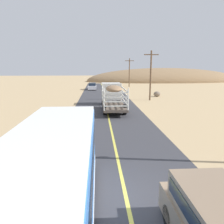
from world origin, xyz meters
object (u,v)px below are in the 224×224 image
(livestock_truck, at_px, (112,93))
(power_pole_mid, at_px, (151,74))
(boulder_near_shoulder, at_px, (157,94))
(car_far, at_px, (92,87))
(power_pole_far, at_px, (129,72))
(bus, at_px, (47,191))

(livestock_truck, relative_size, power_pole_mid, 1.31)
(power_pole_mid, xyz_separation_m, boulder_near_shoulder, (2.14, 3.86, -3.55))
(car_far, height_order, boulder_near_shoulder, car_far)
(power_pole_mid, height_order, boulder_near_shoulder, power_pole_mid)
(livestock_truck, height_order, power_pole_mid, power_pole_mid)
(power_pole_far, bearing_deg, boulder_near_shoulder, -83.56)
(car_far, bearing_deg, bus, -90.32)
(livestock_truck, xyz_separation_m, power_pole_mid, (6.23, 5.66, 2.21))
(livestock_truck, bearing_deg, boulder_near_shoulder, 48.66)
(livestock_truck, distance_m, car_far, 22.21)
(livestock_truck, bearing_deg, bus, -98.32)
(bus, xyz_separation_m, power_pole_far, (9.47, 50.59, 2.08))
(car_far, xyz_separation_m, boulder_near_shoulder, (11.36, -12.46, -0.24))
(power_pole_far, bearing_deg, car_far, -144.89)
(livestock_truck, distance_m, bus, 22.36)
(bus, height_order, boulder_near_shoulder, bus)
(livestock_truck, height_order, bus, bus)
(car_far, distance_m, power_pole_mid, 19.04)
(livestock_truck, bearing_deg, car_far, 97.74)
(power_pole_far, bearing_deg, power_pole_mid, -90.00)
(car_far, height_order, power_pole_mid, power_pole_mid)
(bus, xyz_separation_m, boulder_near_shoulder, (11.61, 31.64, -1.30))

